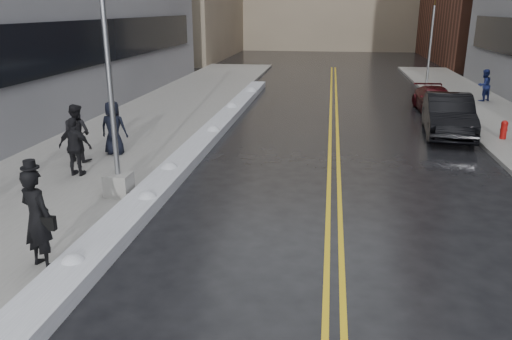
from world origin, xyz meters
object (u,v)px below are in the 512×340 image
at_px(car_black, 448,115).
at_px(pedestrian_east, 484,85).
at_px(pedestrian_b, 77,133).
at_px(pedestrian_c, 113,128).
at_px(traffic_signal, 432,34).
at_px(car_maroon, 435,100).
at_px(lamppost, 112,108).
at_px(pedestrian_fedora, 37,218).
at_px(pedestrian_d, 75,147).
at_px(fire_hydrant, 504,129).

bearing_deg(car_black, pedestrian_east, 71.57).
relative_size(pedestrian_b, car_black, 0.38).
bearing_deg(pedestrian_c, traffic_signal, -127.22).
height_order(traffic_signal, car_maroon, traffic_signal).
relative_size(lamppost, car_black, 1.51).
xyz_separation_m(pedestrian_east, car_black, (-3.43, -7.64, -0.18)).
distance_m(pedestrian_fedora, car_maroon, 20.79).
relative_size(traffic_signal, pedestrian_b, 3.16).
xyz_separation_m(pedestrian_fedora, pedestrian_d, (-2.02, 5.36, -0.12)).
height_order(pedestrian_c, pedestrian_d, pedestrian_c).
xyz_separation_m(lamppost, traffic_signal, (11.80, 22.00, 0.87)).
distance_m(lamppost, pedestrian_b, 4.13).
bearing_deg(fire_hydrant, traffic_signal, 92.05).
bearing_deg(pedestrian_b, pedestrian_fedora, 126.72).
bearing_deg(pedestrian_east, pedestrian_d, 9.26).
bearing_deg(pedestrian_east, lamppost, 15.49).
xyz_separation_m(traffic_signal, pedestrian_b, (-14.41, -19.13, -2.30)).
relative_size(car_black, car_maroon, 1.20).
height_order(fire_hydrant, pedestrian_east, pedestrian_east).
height_order(traffic_signal, pedestrian_b, traffic_signal).
xyz_separation_m(fire_hydrant, car_maroon, (-1.50, 5.86, 0.06)).
height_order(car_black, car_maroon, car_black).
distance_m(pedestrian_c, pedestrian_d, 2.39).
distance_m(pedestrian_c, car_maroon, 16.10).
relative_size(traffic_signal, pedestrian_east, 3.50).
height_order(fire_hydrant, pedestrian_c, pedestrian_c).
xyz_separation_m(lamppost, pedestrian_b, (-2.61, 2.87, -1.43)).
bearing_deg(car_maroon, pedestrian_b, -142.41).
bearing_deg(pedestrian_d, pedestrian_b, -62.23).
xyz_separation_m(pedestrian_c, car_maroon, (12.55, 10.08, -0.47)).
distance_m(pedestrian_east, car_black, 8.38).
distance_m(pedestrian_d, pedestrian_east, 21.88).
distance_m(pedestrian_fedora, pedestrian_c, 7.96).
height_order(lamppost, fire_hydrant, lamppost).
relative_size(fire_hydrant, pedestrian_east, 0.43).
xyz_separation_m(lamppost, pedestrian_fedora, (0.10, -3.95, -1.37)).
distance_m(pedestrian_b, pedestrian_c, 1.26).
bearing_deg(lamppost, pedestrian_c, 114.83).
xyz_separation_m(pedestrian_d, car_black, (12.32, 7.54, -0.21)).
height_order(lamppost, pedestrian_b, lamppost).
relative_size(fire_hydrant, pedestrian_d, 0.41).
bearing_deg(pedestrian_c, pedestrian_east, -141.16).
bearing_deg(lamppost, fire_hydrant, 33.04).
relative_size(lamppost, pedestrian_b, 4.01).
distance_m(fire_hydrant, car_maroon, 6.05).
distance_m(pedestrian_b, pedestrian_d, 1.62).
xyz_separation_m(car_black, car_maroon, (0.40, 4.91, -0.22)).
bearing_deg(traffic_signal, pedestrian_d, -123.68).
xyz_separation_m(pedestrian_b, pedestrian_c, (0.86, 0.92, -0.02)).
height_order(pedestrian_b, car_black, pedestrian_b).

